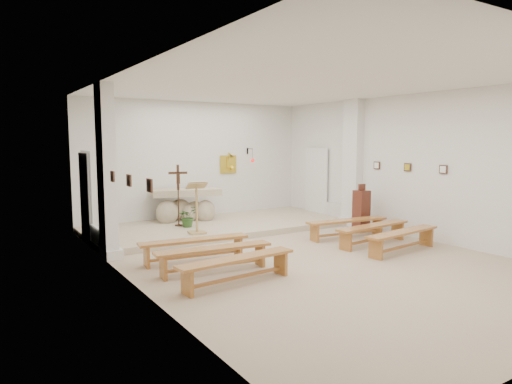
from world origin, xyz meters
TOP-DOWN VIEW (x-y plane):
  - ground at (0.00, 0.00)m, footprint 7.00×10.00m
  - wall_left at (-3.49, 0.00)m, footprint 0.02×10.00m
  - wall_right at (3.49, 0.00)m, footprint 0.02×10.00m
  - wall_back at (0.00, 4.99)m, footprint 7.00×0.02m
  - ceiling at (0.00, 0.00)m, footprint 7.00×10.00m
  - sanctuary_platform at (0.00, 3.50)m, footprint 6.98×3.00m
  - pilaster_left at (-3.37, 2.00)m, footprint 0.26×0.55m
  - pilaster_right at (3.37, 2.00)m, footprint 0.26×0.55m
  - gold_wall_relief at (1.05, 4.96)m, footprint 0.55×0.04m
  - sanctuary_lamp at (1.75, 4.71)m, footprint 0.11×0.36m
  - station_frame_left_front at (-3.47, -0.80)m, footprint 0.03×0.20m
  - station_frame_left_mid at (-3.47, 0.20)m, footprint 0.03×0.20m
  - station_frame_left_rear at (-3.47, 1.20)m, footprint 0.03×0.20m
  - station_frame_right_front at (3.47, -0.80)m, footprint 0.03×0.20m
  - station_frame_right_mid at (3.47, 0.20)m, footprint 0.03×0.20m
  - station_frame_right_rear at (3.47, 1.20)m, footprint 0.03×0.20m
  - radiator_left at (-3.43, 2.70)m, footprint 0.10×0.85m
  - radiator_right at (3.43, 2.70)m, footprint 0.10×0.85m
  - altar at (-0.62, 4.41)m, footprint 2.01×1.18m
  - lectern at (-1.14, 2.58)m, footprint 0.52×0.46m
  - crucifix_stand at (-1.11, 3.75)m, footprint 0.48×0.21m
  - potted_plant at (-0.97, 3.50)m, footprint 0.63×0.61m
  - donation_pedestal at (2.91, 1.17)m, footprint 0.34×0.34m
  - bench_left_front at (-2.04, 0.78)m, footprint 2.20×0.60m
  - bench_right_front at (2.04, 0.78)m, footprint 2.20×0.61m
  - bench_left_second at (-2.04, -0.06)m, footprint 2.20×0.56m
  - bench_right_second at (2.04, -0.06)m, footprint 2.20×0.55m
  - bench_left_third at (-2.04, -0.90)m, footprint 2.19×0.53m
  - bench_right_third at (2.04, -0.90)m, footprint 2.20×0.60m

SIDE VIEW (x-z plane):
  - ground at x=0.00m, z-range 0.00..0.00m
  - sanctuary_platform at x=0.00m, z-range 0.00..0.15m
  - radiator_left at x=-3.43m, z-range 0.01..0.53m
  - radiator_right at x=3.43m, z-range 0.01..0.53m
  - bench_left_front at x=-2.04m, z-range 0.11..0.57m
  - bench_right_front at x=2.04m, z-range 0.11..0.57m
  - bench_left_second at x=-2.04m, z-range 0.11..0.57m
  - bench_right_second at x=2.04m, z-range 0.11..0.57m
  - bench_left_third at x=-2.04m, z-range 0.11..0.57m
  - bench_right_third at x=2.04m, z-range 0.11..0.57m
  - potted_plant at x=-0.97m, z-range 0.15..0.69m
  - altar at x=-0.62m, z-range 0.04..1.01m
  - donation_pedestal at x=2.91m, z-range -0.07..1.18m
  - lectern at x=-1.14m, z-range 0.14..1.43m
  - crucifix_stand at x=-1.11m, z-range 0.28..1.88m
  - gold_wall_relief at x=1.05m, z-range 1.38..1.92m
  - station_frame_left_front at x=-3.47m, z-range 1.62..1.82m
  - station_frame_left_mid at x=-3.47m, z-range 1.62..1.82m
  - station_frame_left_rear at x=-3.47m, z-range 1.62..1.82m
  - station_frame_right_front at x=3.47m, z-range 1.62..1.82m
  - station_frame_right_mid at x=3.47m, z-range 1.62..1.82m
  - station_frame_right_rear at x=3.47m, z-range 1.62..1.82m
  - wall_left at x=-3.49m, z-range 0.00..3.50m
  - wall_right at x=3.49m, z-range 0.00..3.50m
  - wall_back at x=0.00m, z-range 0.00..3.50m
  - pilaster_left at x=-3.37m, z-range 0.00..3.50m
  - pilaster_right at x=3.37m, z-range 0.00..3.50m
  - sanctuary_lamp at x=1.75m, z-range 1.59..2.03m
  - ceiling at x=0.00m, z-range 3.48..3.50m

